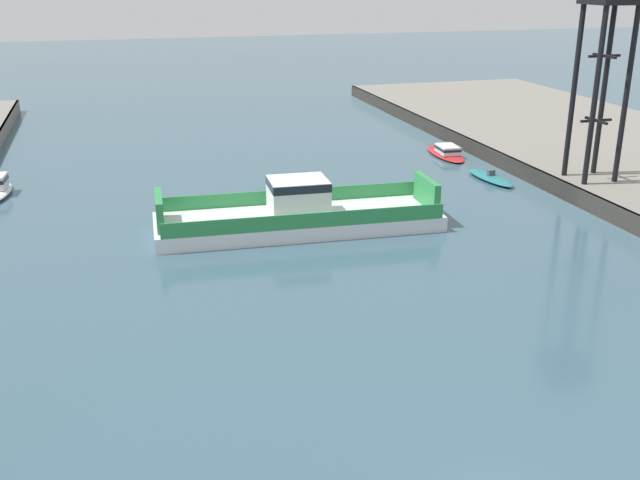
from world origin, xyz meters
name	(u,v)px	position (x,y,z in m)	size (l,w,h in m)	color
chain_ferry	(298,214)	(0.62, 32.07, 1.15)	(21.42, 7.38, 3.85)	silver
moored_boat_mid_left	(491,178)	(20.99, 40.38, 0.25)	(2.52, 6.78, 0.99)	#237075
moored_boat_mid_right	(446,152)	(21.11, 50.19, 0.45)	(3.16, 8.06, 1.19)	red
crane_tower	(610,14)	(26.58, 33.72, 14.95)	(3.79, 3.79, 16.67)	black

